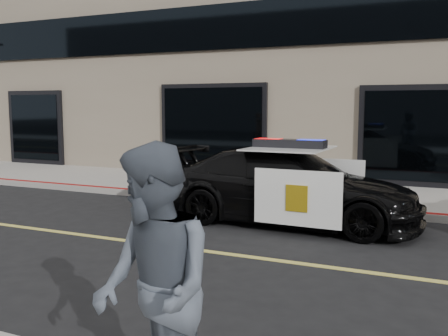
% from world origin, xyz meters
% --- Properties ---
extents(ground, '(120.00, 120.00, 0.00)m').
position_xyz_m(ground, '(0.00, 0.00, 0.00)').
color(ground, black).
rests_on(ground, ground).
extents(sidewalk_n, '(60.00, 3.50, 0.15)m').
position_xyz_m(sidewalk_n, '(0.00, 5.25, 0.07)').
color(sidewalk_n, gray).
rests_on(sidewalk_n, ground).
extents(police_car, '(2.34, 4.95, 1.59)m').
position_xyz_m(police_car, '(2.78, 2.33, 0.72)').
color(police_car, black).
rests_on(police_car, ground).
extents(fire_hydrant, '(0.37, 0.52, 0.82)m').
position_xyz_m(fire_hydrant, '(0.21, 4.40, 0.53)').
color(fire_hydrant, white).
rests_on(fire_hydrant, sidewalk_n).
extents(pedestrian_b, '(1.59, 1.59, 1.84)m').
position_xyz_m(pedestrian_b, '(3.84, -4.12, 1.07)').
color(pedestrian_b, '#49525F').
rests_on(pedestrian_b, sidewalk_s).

